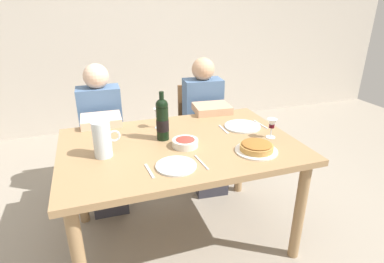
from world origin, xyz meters
The scene contains 19 objects.
ground_plane centered at (0.00, 0.00, 0.00)m, with size 8.00×8.00×0.00m, color gray.
back_wall centered at (0.00, 2.41, 1.40)m, with size 8.00×0.10×2.80m, color beige.
dining_table centered at (0.00, 0.00, 0.67)m, with size 1.50×1.00×0.76m.
wine_bottle centered at (-0.09, 0.10, 0.90)m, with size 0.08×0.08×0.32m.
water_pitcher centered at (-0.48, -0.03, 0.86)m, with size 0.16×0.10×0.22m.
baked_tart centered at (0.41, -0.27, 0.79)m, with size 0.26×0.26×0.06m.
salad_bowl centered at (0.02, -0.06, 0.79)m, with size 0.16×0.16×0.06m.
wine_glass_left_diner centered at (0.60, -0.11, 0.85)m, with size 0.07×0.07×0.13m.
wine_glass_right_diner centered at (-0.07, 0.30, 0.87)m, with size 0.07×0.07×0.15m.
dinner_plate_left_setting centered at (-0.11, -0.29, 0.77)m, with size 0.23×0.23×0.01m, color silver.
dinner_plate_right_setting centered at (0.51, 0.12, 0.77)m, with size 0.26×0.26×0.01m, color silver.
fork_left_setting centered at (-0.26, -0.29, 0.76)m, with size 0.16×0.01×0.01m, color silver.
knife_left_setting centered at (0.04, -0.29, 0.76)m, with size 0.18×0.01×0.01m, color silver.
knife_right_setting centered at (0.66, 0.12, 0.76)m, with size 0.18×0.01×0.01m, color silver.
spoon_right_setting centered at (0.36, 0.12, 0.76)m, with size 0.16×0.01×0.01m, color silver.
chair_left centered at (-0.45, 0.91, 0.50)m, with size 0.41×0.41×0.87m.
diner_left centered at (-0.45, 0.68, 0.62)m, with size 0.34×0.51×1.16m.
chair_right centered at (0.46, 0.90, 0.50)m, with size 0.43×0.43×0.87m.
diner_right centered at (0.44, 0.67, 0.62)m, with size 0.36×0.52×1.16m.
Camera 1 is at (-0.51, -1.75, 1.61)m, focal length 29.08 mm.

